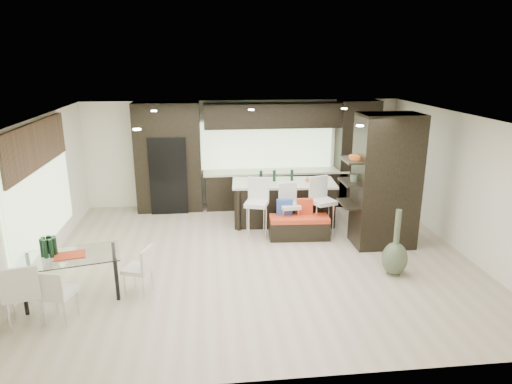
{
  "coord_description": "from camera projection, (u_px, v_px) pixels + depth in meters",
  "views": [
    {
      "loc": [
        -0.96,
        -8.07,
        3.73
      ],
      "look_at": [
        0.0,
        0.6,
        1.15
      ],
      "focal_mm": 32.0,
      "sensor_mm": 36.0,
      "label": 1
    }
  ],
  "objects": [
    {
      "name": "window_left",
      "position": [
        41.0,
        194.0,
        8.24
      ],
      "size": [
        0.04,
        3.2,
        1.9
      ],
      "primitive_type": "cube",
      "color": "#B2D199",
      "rests_on": "left_wall"
    },
    {
      "name": "ground",
      "position": [
        259.0,
        257.0,
        8.85
      ],
      "size": [
        8.0,
        8.0,
        0.0
      ],
      "primitive_type": "plane",
      "color": "#BFAC92",
      "rests_on": "ground"
    },
    {
      "name": "stool_mid",
      "position": [
        290.0,
        215.0,
        9.85
      ],
      "size": [
        0.45,
        0.45,
        0.91
      ],
      "primitive_type": "cube",
      "rotation": [
        0.0,
        0.0,
        0.11
      ],
      "color": "silver",
      "rests_on": "ground"
    },
    {
      "name": "back_wall",
      "position": [
        244.0,
        153.0,
        11.8
      ],
      "size": [
        8.0,
        0.02,
        2.7
      ],
      "primitive_type": "cube",
      "color": "white",
      "rests_on": "ground"
    },
    {
      "name": "partition_column",
      "position": [
        386.0,
        181.0,
        9.12
      ],
      "size": [
        1.2,
        0.8,
        2.7
      ],
      "primitive_type": "cube",
      "color": "black",
      "rests_on": "ground"
    },
    {
      "name": "dining_table",
      "position": [
        73.0,
        276.0,
        7.31
      ],
      "size": [
        1.64,
        1.15,
        0.72
      ],
      "primitive_type": "cube",
      "rotation": [
        0.0,
        0.0,
        0.23
      ],
      "color": "white",
      "rests_on": "ground"
    },
    {
      "name": "right_wall",
      "position": [
        463.0,
        184.0,
        8.89
      ],
      "size": [
        0.02,
        7.0,
        2.7
      ],
      "primitive_type": "cube",
      "color": "white",
      "rests_on": "ground"
    },
    {
      "name": "stone_accent",
      "position": [
        36.0,
        145.0,
        7.99
      ],
      "size": [
        0.08,
        3.0,
        0.8
      ],
      "primitive_type": "cube",
      "color": "brown",
      "rests_on": "left_wall"
    },
    {
      "name": "window_back",
      "position": [
        267.0,
        145.0,
        11.77
      ],
      "size": [
        3.4,
        0.04,
        1.2
      ],
      "primitive_type": "cube",
      "color": "#B2D199",
      "rests_on": "back_wall"
    },
    {
      "name": "chair_far",
      "position": [
        24.0,
        296.0,
        6.52
      ],
      "size": [
        0.61,
        0.61,
        0.92
      ],
      "primitive_type": "cube",
      "rotation": [
        0.0,
        0.0,
        0.27
      ],
      "color": "silver",
      "rests_on": "ground"
    },
    {
      "name": "stool_left",
      "position": [
        257.0,
        214.0,
        9.73
      ],
      "size": [
        0.58,
        0.58,
        1.03
      ],
      "primitive_type": "cube",
      "rotation": [
        0.0,
        0.0,
        -0.32
      ],
      "color": "silver",
      "rests_on": "ground"
    },
    {
      "name": "kitchen_island",
      "position": [
        283.0,
        202.0,
        10.61
      ],
      "size": [
        2.43,
        1.19,
        0.98
      ],
      "primitive_type": "cube",
      "rotation": [
        0.0,
        0.0,
        -0.08
      ],
      "color": "black",
      "rests_on": "ground"
    },
    {
      "name": "refrigerator",
      "position": [
        169.0,
        174.0,
        11.36
      ],
      "size": [
        0.9,
        0.68,
        1.9
      ],
      "primitive_type": "cube",
      "color": "black",
      "rests_on": "ground"
    },
    {
      "name": "chair_near",
      "position": [
        59.0,
        296.0,
        6.62
      ],
      "size": [
        0.53,
        0.53,
        0.8
      ],
      "primitive_type": "cube",
      "rotation": [
        0.0,
        0.0,
        -0.26
      ],
      "color": "silver",
      "rests_on": "ground"
    },
    {
      "name": "stool_right",
      "position": [
        323.0,
        212.0,
        9.89
      ],
      "size": [
        0.58,
        0.58,
        1.02
      ],
      "primitive_type": "cube",
      "rotation": [
        0.0,
        0.0,
        0.35
      ],
      "color": "silver",
      "rests_on": "ground"
    },
    {
      "name": "bench",
      "position": [
        299.0,
        227.0,
        9.74
      ],
      "size": [
        1.3,
        0.56,
        0.49
      ],
      "primitive_type": "cube",
      "rotation": [
        0.0,
        0.0,
        -0.06
      ],
      "color": "black",
      "rests_on": "ground"
    },
    {
      "name": "ceiling_spots",
      "position": [
        258.0,
        117.0,
        8.33
      ],
      "size": [
        4.0,
        3.0,
        0.02
      ],
      "primitive_type": "cube",
      "color": "white",
      "rests_on": "ceiling"
    },
    {
      "name": "chair_end",
      "position": [
        138.0,
        272.0,
        7.41
      ],
      "size": [
        0.52,
        0.52,
        0.76
      ],
      "primitive_type": "cube",
      "rotation": [
        0.0,
        0.0,
        1.23
      ],
      "color": "silver",
      "rests_on": "ground"
    },
    {
      "name": "back_cabinetry",
      "position": [
        264.0,
        155.0,
        11.54
      ],
      "size": [
        6.8,
        0.68,
        2.7
      ],
      "primitive_type": "cube",
      "color": "black",
      "rests_on": "ground"
    },
    {
      "name": "floor_vase",
      "position": [
        396.0,
        243.0,
        7.99
      ],
      "size": [
        0.46,
        0.46,
        1.22
      ],
      "primitive_type": null,
      "rotation": [
        0.0,
        0.0,
        0.02
      ],
      "color": "#45533B",
      "rests_on": "ground"
    },
    {
      "name": "ceiling",
      "position": [
        260.0,
        118.0,
        8.09
      ],
      "size": [
        8.0,
        7.0,
        0.02
      ],
      "primitive_type": "cube",
      "color": "white",
      "rests_on": "ground"
    },
    {
      "name": "left_wall",
      "position": [
        35.0,
        198.0,
        8.05
      ],
      "size": [
        0.02,
        7.0,
        2.7
      ],
      "primitive_type": "cube",
      "color": "white",
      "rests_on": "ground"
    }
  ]
}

